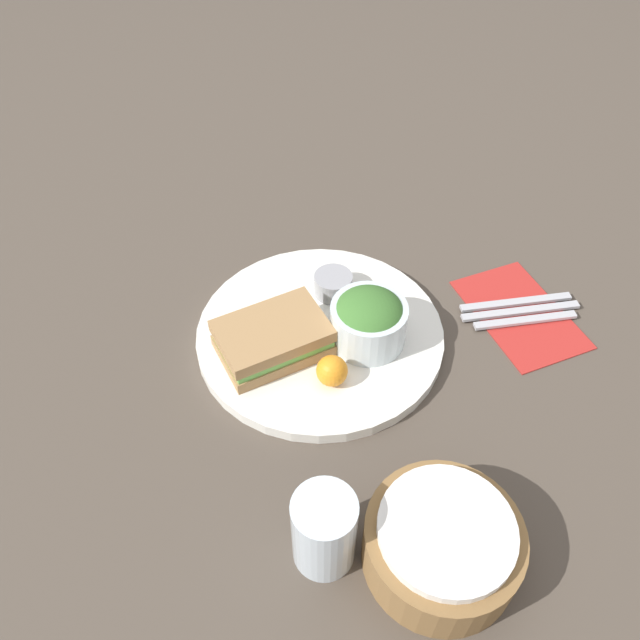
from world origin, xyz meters
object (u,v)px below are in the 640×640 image
at_px(plate, 320,334).
at_px(salad_bowl, 369,319).
at_px(spoon, 525,320).
at_px(bread_basket, 440,544).
at_px(knife, 521,311).
at_px(fork, 516,302).
at_px(dressing_cup, 333,284).
at_px(drink_glass, 324,531).
at_px(sandwich, 273,338).

height_order(plate, salad_bowl, salad_bowl).
bearing_deg(spoon, plate, 176.45).
xyz_separation_m(bread_basket, spoon, (-0.28, -0.25, -0.03)).
bearing_deg(plate, knife, 167.11).
bearing_deg(fork, dressing_cup, 168.87).
bearing_deg(salad_bowl, fork, 177.79).
bearing_deg(spoon, fork, 90.00).
distance_m(drink_glass, fork, 0.46).
relative_size(fork, spoon, 1.11).
distance_m(sandwich, salad_bowl, 0.13).
distance_m(salad_bowl, knife, 0.24).
xyz_separation_m(plate, spoon, (-0.28, 0.08, -0.00)).
bearing_deg(dressing_cup, bread_basket, 83.08).
xyz_separation_m(plate, drink_glass, (0.11, 0.28, 0.04)).
bearing_deg(knife, dressing_cup, 165.11).
relative_size(sandwich, knife, 0.85).
xyz_separation_m(plate, bread_basket, (0.00, 0.33, 0.03)).
xyz_separation_m(drink_glass, fork, (-0.40, -0.23, -0.04)).
height_order(salad_bowl, dressing_cup, salad_bowl).
xyz_separation_m(plate, sandwich, (0.07, 0.01, 0.03)).
relative_size(plate, fork, 2.03).
relative_size(dressing_cup, spoon, 0.37).
bearing_deg(sandwich, knife, 171.20).
bearing_deg(bread_basket, sandwich, -78.09).
height_order(salad_bowl, fork, salad_bowl).
distance_m(fork, spoon, 0.04).
bearing_deg(knife, plate, 180.00).
xyz_separation_m(drink_glass, spoon, (-0.39, -0.20, -0.04)).
bearing_deg(salad_bowl, plate, -35.82).
bearing_deg(dressing_cup, fork, 155.98).
xyz_separation_m(fork, knife, (0.00, 0.02, 0.00)).
distance_m(sandwich, bread_basket, 0.33).
relative_size(drink_glass, knife, 0.58).
height_order(salad_bowl, bread_basket, salad_bowl).
bearing_deg(sandwich, plate, -171.81).
bearing_deg(spoon, drink_glass, -140.15).
bearing_deg(plate, bread_basket, 89.54).
xyz_separation_m(dressing_cup, knife, (-0.24, 0.13, -0.03)).
bearing_deg(plate, fork, 170.66).
bearing_deg(sandwich, drink_glass, 81.92).
height_order(salad_bowl, drink_glass, drink_glass).
distance_m(salad_bowl, dressing_cup, 0.10).
bearing_deg(plate, sandwich, 8.19).
height_order(bread_basket, spoon, bread_basket).
distance_m(sandwich, spoon, 0.36).
xyz_separation_m(sandwich, knife, (-0.35, 0.05, -0.03)).
relative_size(salad_bowl, spoon, 0.68).
relative_size(salad_bowl, dressing_cup, 1.85).
height_order(plate, fork, plate).
xyz_separation_m(salad_bowl, fork, (-0.23, 0.01, -0.05)).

